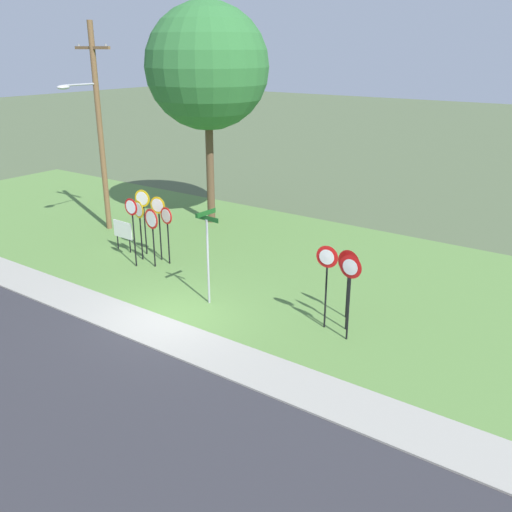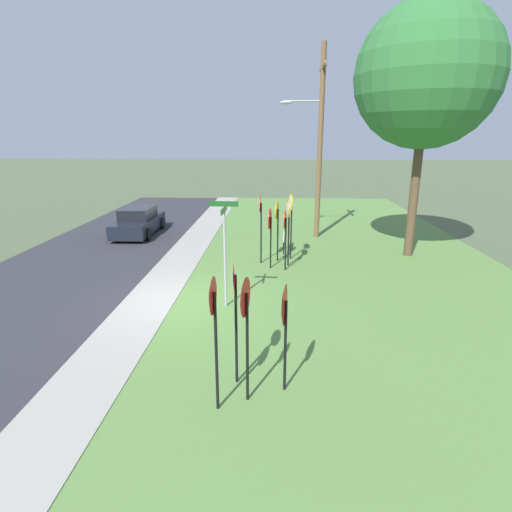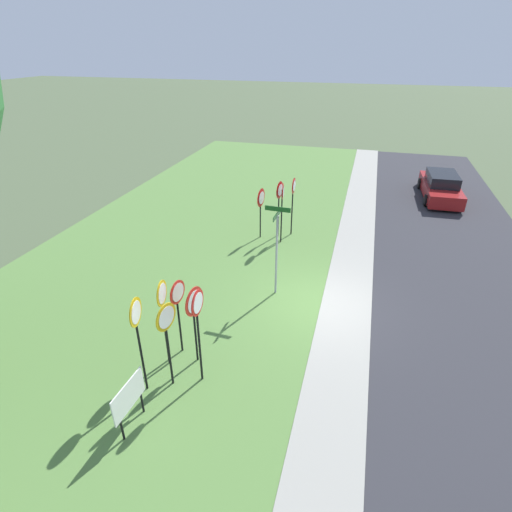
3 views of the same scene
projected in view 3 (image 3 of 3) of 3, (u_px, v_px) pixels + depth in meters
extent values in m
plane|color=#4C5B3D|center=(321.00, 305.00, 13.11)|extent=(160.00, 160.00, 0.00)
cube|color=#2D2D33|center=(482.00, 330.00, 11.97)|extent=(44.00, 6.40, 0.01)
cube|color=#99968C|center=(346.00, 309.00, 12.91)|extent=(44.00, 1.60, 0.06)
cube|color=#567F3D|center=(155.00, 279.00, 14.52)|extent=(44.00, 12.00, 0.04)
cylinder|color=black|center=(165.00, 329.00, 10.18)|extent=(0.06, 0.06, 2.28)
cylinder|color=gold|center=(162.00, 293.00, 9.66)|extent=(0.66, 0.13, 0.66)
cylinder|color=white|center=(162.00, 293.00, 9.65)|extent=(0.51, 0.09, 0.51)
cylinder|color=black|center=(169.00, 351.00, 9.59)|extent=(0.06, 0.06, 2.11)
cylinder|color=gold|center=(166.00, 317.00, 9.11)|extent=(0.68, 0.16, 0.69)
cylinder|color=white|center=(167.00, 317.00, 9.10)|extent=(0.53, 0.11, 0.54)
cylinder|color=black|center=(195.00, 331.00, 10.37)|extent=(0.06, 0.06, 1.96)
cylinder|color=red|center=(194.00, 301.00, 9.92)|extent=(0.76, 0.14, 0.77)
cylinder|color=white|center=(195.00, 302.00, 9.91)|extent=(0.59, 0.09, 0.60)
cylinder|color=black|center=(199.00, 342.00, 9.65)|extent=(0.06, 0.06, 2.40)
cylinder|color=red|center=(197.00, 303.00, 9.10)|extent=(0.64, 0.03, 0.64)
cylinder|color=white|center=(198.00, 303.00, 9.09)|extent=(0.50, 0.01, 0.50)
cylinder|color=black|center=(141.00, 351.00, 9.38)|extent=(0.06, 0.06, 2.37)
cylinder|color=gold|center=(136.00, 312.00, 8.83)|extent=(0.67, 0.15, 0.68)
cylinder|color=white|center=(136.00, 312.00, 8.83)|extent=(0.52, 0.11, 0.53)
cylinder|color=black|center=(179.00, 322.00, 10.69)|extent=(0.06, 0.06, 1.98)
cylinder|color=red|center=(177.00, 292.00, 10.23)|extent=(0.64, 0.11, 0.65)
cylinder|color=white|center=(178.00, 292.00, 10.23)|extent=(0.50, 0.07, 0.50)
cylinder|color=black|center=(292.00, 210.00, 17.32)|extent=(0.06, 0.06, 2.30)
cone|color=red|center=(294.00, 186.00, 16.80)|extent=(0.68, 0.06, 0.68)
cone|color=white|center=(295.00, 186.00, 16.79)|extent=(0.46, 0.04, 0.46)
cylinder|color=black|center=(281.00, 217.00, 16.64)|extent=(0.06, 0.06, 2.32)
cone|color=red|center=(283.00, 192.00, 16.11)|extent=(0.66, 0.11, 0.67)
cone|color=white|center=(284.00, 192.00, 16.11)|extent=(0.45, 0.07, 0.45)
cylinder|color=black|center=(260.00, 217.00, 17.16)|extent=(0.06, 0.06, 1.90)
cone|color=red|center=(261.00, 198.00, 16.74)|extent=(0.78, 0.15, 0.79)
cone|color=white|center=(262.00, 198.00, 16.73)|extent=(0.53, 0.10, 0.53)
cylinder|color=black|center=(278.00, 213.00, 17.23)|extent=(0.06, 0.06, 2.17)
cone|color=red|center=(280.00, 190.00, 16.74)|extent=(0.72, 0.16, 0.73)
cone|color=white|center=(281.00, 190.00, 16.73)|extent=(0.49, 0.10, 0.50)
cylinder|color=#9EA0A8|center=(276.00, 256.00, 13.05)|extent=(0.07, 0.07, 2.81)
cylinder|color=#9EA0A8|center=(278.00, 216.00, 12.38)|extent=(0.09, 0.09, 0.03)
cube|color=#19511E|center=(278.00, 214.00, 12.35)|extent=(0.96, 0.07, 0.15)
cube|color=#19511E|center=(278.00, 209.00, 12.27)|extent=(0.06, 0.82, 0.15)
cylinder|color=black|center=(122.00, 430.00, 8.54)|extent=(0.05, 0.05, 0.55)
cylinder|color=black|center=(142.00, 403.00, 9.18)|extent=(0.05, 0.05, 0.55)
cube|color=white|center=(128.00, 396.00, 8.56)|extent=(1.10, 0.08, 0.70)
cube|color=maroon|center=(440.00, 189.00, 21.85)|extent=(4.74, 1.84, 0.68)
cube|color=black|center=(443.00, 178.00, 21.56)|extent=(2.39, 1.51, 0.56)
cylinder|color=black|center=(420.00, 183.00, 23.37)|extent=(0.61, 0.20, 0.60)
cylinder|color=black|center=(451.00, 186.00, 23.01)|extent=(0.61, 0.20, 0.60)
cylinder|color=black|center=(426.00, 200.00, 20.88)|extent=(0.61, 0.20, 0.60)
cylinder|color=black|center=(462.00, 203.00, 20.52)|extent=(0.61, 0.20, 0.60)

